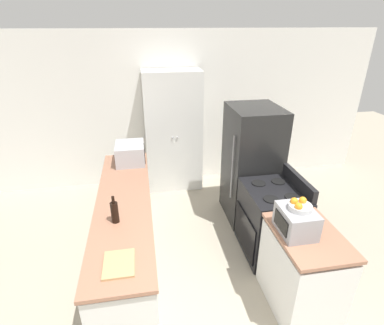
% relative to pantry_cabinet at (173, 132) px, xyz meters
% --- Properties ---
extents(wall_back, '(7.00, 0.06, 2.60)m').
position_rel_pantry_cabinet_xyz_m(wall_back, '(0.09, 0.29, 0.29)').
color(wall_back, white).
rests_on(wall_back, ground_plane).
extents(counter_left, '(0.60, 2.60, 0.89)m').
position_rel_pantry_cabinet_xyz_m(counter_left, '(-0.77, -1.82, -0.58)').
color(counter_left, silver).
rests_on(counter_left, ground_plane).
extents(counter_right, '(0.60, 0.81, 0.89)m').
position_rel_pantry_cabinet_xyz_m(counter_right, '(0.96, -2.72, -0.58)').
color(counter_right, silver).
rests_on(counter_right, ground_plane).
extents(pantry_cabinet, '(0.93, 0.50, 2.02)m').
position_rel_pantry_cabinet_xyz_m(pantry_cabinet, '(0.00, 0.00, 0.00)').
color(pantry_cabinet, silver).
rests_on(pantry_cabinet, ground_plane).
extents(stove, '(0.66, 0.77, 1.05)m').
position_rel_pantry_cabinet_xyz_m(stove, '(0.98, -1.90, -0.56)').
color(stove, black).
rests_on(stove, ground_plane).
extents(refrigerator, '(0.69, 0.79, 1.67)m').
position_rel_pantry_cabinet_xyz_m(refrigerator, '(0.99, -1.08, -0.17)').
color(refrigerator, black).
rests_on(refrigerator, ground_plane).
extents(microwave, '(0.40, 0.45, 0.27)m').
position_rel_pantry_cabinet_xyz_m(microwave, '(-0.70, -0.82, 0.02)').
color(microwave, '#B2B2B7').
rests_on(microwave, counter_left).
extents(wine_bottle, '(0.08, 0.08, 0.29)m').
position_rel_pantry_cabinet_xyz_m(wine_bottle, '(-0.83, -2.21, -0.00)').
color(wine_bottle, black).
rests_on(wine_bottle, counter_left).
extents(toaster_oven, '(0.30, 0.37, 0.25)m').
position_rel_pantry_cabinet_xyz_m(toaster_oven, '(0.83, -2.66, 0.01)').
color(toaster_oven, '#939399').
rests_on(toaster_oven, counter_right).
extents(fruit_bowl, '(0.21, 0.21, 0.10)m').
position_rel_pantry_cabinet_xyz_m(fruit_bowl, '(0.84, -2.66, 0.17)').
color(fruit_bowl, silver).
rests_on(fruit_bowl, toaster_oven).
extents(cutting_board, '(0.25, 0.32, 0.02)m').
position_rel_pantry_cabinet_xyz_m(cutting_board, '(-0.77, -2.81, -0.11)').
color(cutting_board, tan).
rests_on(cutting_board, counter_left).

